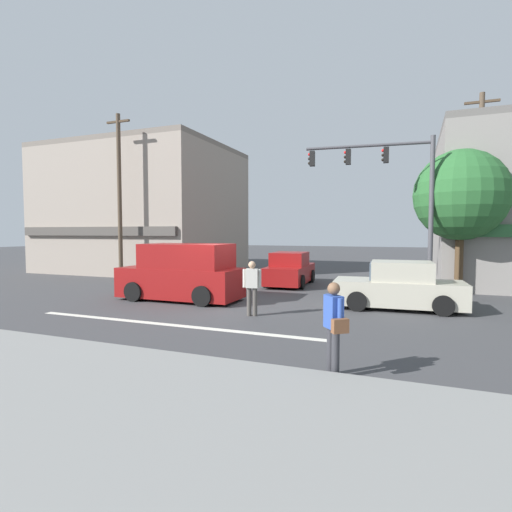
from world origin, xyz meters
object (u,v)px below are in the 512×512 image
object	(u,v)px
utility_pole_far_right	(479,189)
pedestrian_foreground_with_bag	(334,323)
sedan_crossing_rightbound	(290,270)
sedan_parked_curbside	(399,288)
street_tree	(461,195)
utility_pole_near_left	(120,195)
traffic_light_mast	(396,187)
pedestrian_mid_crossing	(252,285)
van_waiting_far	(182,273)

from	to	relation	value
utility_pole_far_right	pedestrian_foreground_with_bag	bearing A→B (deg)	-106.39
sedan_crossing_rightbound	sedan_parked_curbside	world-z (taller)	same
street_tree	utility_pole_far_right	xyz separation A→B (m)	(0.93, 2.16, 0.46)
utility_pole_far_right	sedan_crossing_rightbound	bearing A→B (deg)	-167.38
street_tree	sedan_crossing_rightbound	distance (m)	8.00
sedan_crossing_rightbound	sedan_parked_curbside	size ratio (longest dim) A/B	1.00
utility_pole_near_left	sedan_parked_curbside	size ratio (longest dim) A/B	2.06
utility_pole_far_right	traffic_light_mast	distance (m)	5.03
utility_pole_far_right	pedestrian_mid_crossing	size ratio (longest dim) A/B	5.19
street_tree	van_waiting_far	xyz separation A→B (m)	(-9.76, -5.33, -3.02)
sedan_parked_curbside	traffic_light_mast	bearing A→B (deg)	95.93
street_tree	pedestrian_foreground_with_bag	world-z (taller)	street_tree
street_tree	sedan_parked_curbside	size ratio (longest dim) A/B	1.40
van_waiting_far	sedan_parked_curbside	xyz separation A→B (m)	(7.59, 1.16, -0.29)
sedan_crossing_rightbound	pedestrian_mid_crossing	size ratio (longest dim) A/B	2.51
sedan_parked_curbside	pedestrian_mid_crossing	xyz separation A→B (m)	(-4.10, -2.83, 0.24)
utility_pole_near_left	sedan_crossing_rightbound	world-z (taller)	utility_pole_near_left
utility_pole_far_right	sedan_parked_curbside	size ratio (longest dim) A/B	2.06
traffic_light_mast	van_waiting_far	bearing A→B (deg)	-152.83
street_tree	traffic_light_mast	world-z (taller)	traffic_light_mast
pedestrian_foreground_with_bag	pedestrian_mid_crossing	size ratio (longest dim) A/B	1.00
van_waiting_far	utility_pole_near_left	bearing A→B (deg)	147.22
utility_pole_near_left	van_waiting_far	distance (m)	8.24
utility_pole_near_left	sedan_crossing_rightbound	distance (m)	9.68
traffic_light_mast	sedan_crossing_rightbound	bearing A→B (deg)	158.58
utility_pole_far_right	sedan_parked_curbside	world-z (taller)	utility_pole_far_right
street_tree	pedestrian_mid_crossing	world-z (taller)	street_tree
utility_pole_far_right	van_waiting_far	bearing A→B (deg)	-144.98
pedestrian_mid_crossing	pedestrian_foreground_with_bag	bearing A→B (deg)	-52.35
pedestrian_mid_crossing	traffic_light_mast	bearing A→B (deg)	54.79
van_waiting_far	sedan_parked_curbside	bearing A→B (deg)	8.67
van_waiting_far	pedestrian_foreground_with_bag	distance (m)	8.97
utility_pole_far_right	pedestrian_mid_crossing	distance (m)	12.18
utility_pole_near_left	traffic_light_mast	world-z (taller)	utility_pole_near_left
utility_pole_near_left	pedestrian_mid_crossing	distance (m)	11.86
utility_pole_far_right	utility_pole_near_left	bearing A→B (deg)	-168.53
utility_pole_far_right	pedestrian_mid_crossing	bearing A→B (deg)	-128.15
pedestrian_mid_crossing	street_tree	bearing A→B (deg)	48.15
traffic_light_mast	pedestrian_mid_crossing	bearing A→B (deg)	-125.21
pedestrian_mid_crossing	utility_pole_near_left	bearing A→B (deg)	149.67
traffic_light_mast	street_tree	bearing A→B (deg)	32.74
utility_pole_far_right	sedan_parked_curbside	xyz separation A→B (m)	(-3.09, -6.33, -3.77)
pedestrian_foreground_with_bag	van_waiting_far	bearing A→B (deg)	138.85
utility_pole_near_left	traffic_light_mast	xyz separation A→B (m)	(13.61, -0.29, -0.17)
sedan_parked_curbside	pedestrian_foreground_with_bag	xyz separation A→B (m)	(-0.84, -7.06, 0.24)
sedan_crossing_rightbound	pedestrian_mid_crossing	distance (m)	7.40
street_tree	traffic_light_mast	distance (m)	2.91
van_waiting_far	pedestrian_mid_crossing	world-z (taller)	van_waiting_far
traffic_light_mast	pedestrian_foreground_with_bag	world-z (taller)	traffic_light_mast
utility_pole_near_left	van_waiting_far	bearing A→B (deg)	-32.78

